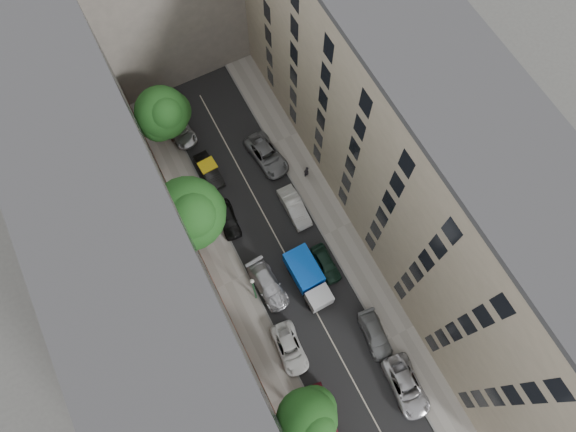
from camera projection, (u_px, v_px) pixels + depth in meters
ground at (286, 255)px, 47.64m from camera, size 120.00×120.00×0.00m
road_surface at (286, 255)px, 47.63m from camera, size 8.00×44.00×0.02m
sidewalk_left at (232, 281)px, 46.64m from camera, size 3.00×44.00×0.15m
sidewalk_right at (337, 229)px, 48.50m from camera, size 3.00×44.00×0.15m
building_left at (148, 281)px, 36.48m from camera, size 8.00×44.00×20.00m
building_right at (410, 155)px, 40.20m from camera, size 8.00×44.00×20.00m
tarp_truck at (308, 278)px, 45.37m from camera, size 2.34×5.62×2.58m
car_left_1 at (321, 411)px, 41.98m from camera, size 2.12×4.49×1.42m
car_left_2 at (290, 348)px, 43.88m from camera, size 2.54×4.82×1.29m
car_left_3 at (268, 285)px, 45.83m from camera, size 2.44×5.22×1.48m
car_left_4 at (228, 219)px, 48.20m from camera, size 2.05×4.24×1.39m
car_left_5 at (209, 170)px, 50.10m from camera, size 1.72×4.24×1.37m
car_left_6 at (179, 129)px, 51.83m from camera, size 2.74×5.06×1.35m
car_right_0 at (406, 386)px, 42.64m from camera, size 2.97×5.58×1.49m
car_right_1 at (375, 335)px, 44.30m from camera, size 2.35×4.66×1.30m
car_right_2 at (326, 263)px, 46.64m from camera, size 1.64×3.93×1.33m
car_right_3 at (294, 207)px, 48.59m from camera, size 1.59×4.56×1.50m
car_right_4 at (267, 155)px, 50.64m from camera, size 3.09×5.65×1.50m
tree_near at (309, 420)px, 37.92m from camera, size 4.94×4.61×7.14m
tree_mid at (190, 215)px, 41.35m from camera, size 6.25×6.12×10.54m
tree_far at (164, 114)px, 47.41m from camera, size 5.31×5.04×7.55m
lamp_post at (254, 288)px, 42.49m from camera, size 0.36×0.36×6.08m
pedestrian at (306, 172)px, 49.72m from camera, size 0.71×0.58×1.67m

